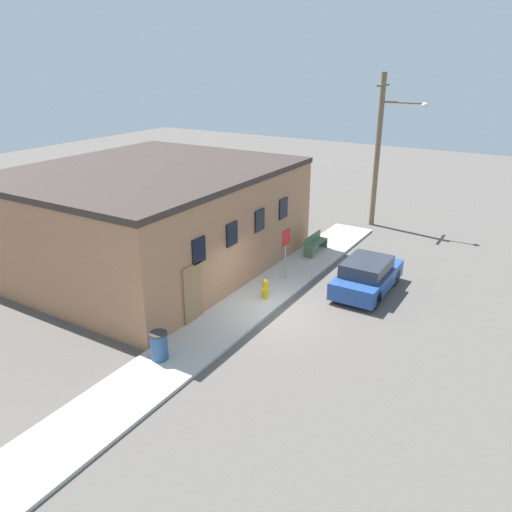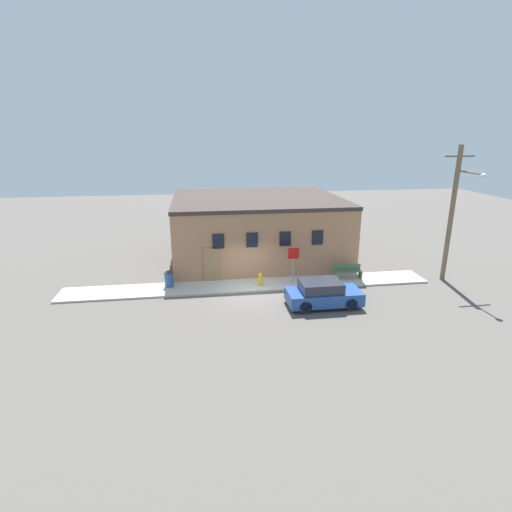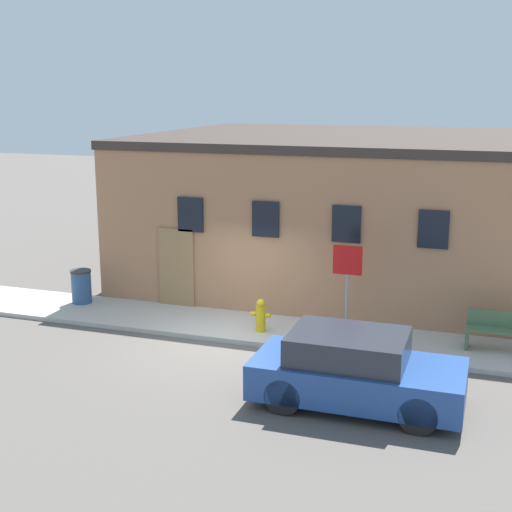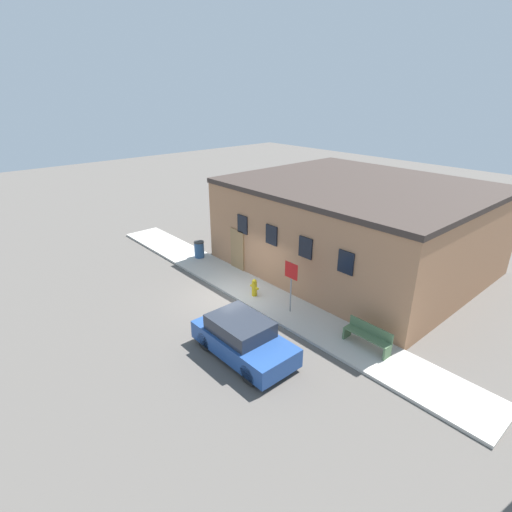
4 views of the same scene
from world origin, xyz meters
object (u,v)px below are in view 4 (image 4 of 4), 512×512
object	(u,v)px
parked_car	(243,339)
trash_bin	(199,249)
bench	(368,336)
stop_sign	(291,278)
fire_hydrant	(254,287)

from	to	relation	value
parked_car	trash_bin	bearing A→B (deg)	155.68
bench	stop_sign	bearing A→B (deg)	-175.28
stop_sign	trash_bin	distance (m)	7.43
trash_bin	parked_car	world-z (taller)	parked_car
stop_sign	trash_bin	bearing A→B (deg)	176.45
fire_hydrant	bench	size ratio (longest dim) A/B	0.46
bench	parked_car	xyz separation A→B (m)	(-2.69, -3.54, 0.11)
fire_hydrant	trash_bin	size ratio (longest dim) A/B	0.89
fire_hydrant	stop_sign	distance (m)	2.32
trash_bin	fire_hydrant	bearing A→B (deg)	-7.03
fire_hydrant	bench	distance (m)	5.58
fire_hydrant	parked_car	distance (m)	4.18
bench	parked_car	world-z (taller)	parked_car
stop_sign	parked_car	distance (m)	3.50
parked_car	stop_sign	bearing A→B (deg)	104.69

